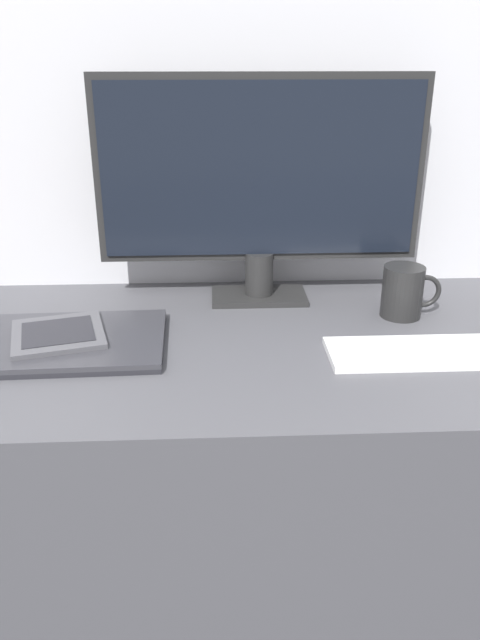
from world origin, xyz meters
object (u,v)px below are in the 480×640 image
at_px(keyboard, 413,352).
at_px(laptop, 73,342).
at_px(ereader, 58,334).
at_px(coffee_mug, 404,292).
at_px(monitor, 260,182).

bearing_deg(keyboard, laptop, 173.65).
bearing_deg(laptop, ereader, 167.85).
bearing_deg(coffee_mug, keyboard, -100.10).
bearing_deg(ereader, monitor, 29.79).
distance_m(laptop, coffee_mug, 0.64).
relative_size(monitor, coffee_mug, 5.54).
bearing_deg(ereader, coffee_mug, 9.21).
bearing_deg(keyboard, ereader, 173.41).
height_order(laptop, ereader, ereader).
distance_m(ereader, coffee_mug, 0.66).
bearing_deg(monitor, keyboard, -49.41).
height_order(monitor, laptop, monitor).
xyz_separation_m(monitor, laptop, (-0.35, -0.22, -0.24)).
distance_m(keyboard, laptop, 0.60).
height_order(keyboard, coffee_mug, coffee_mug).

